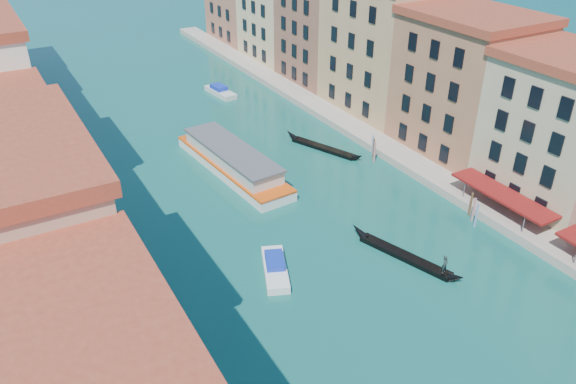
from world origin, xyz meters
The scene contains 8 objects.
right_bank_palazzos centered at (30.00, 65.00, 9.75)m, with size 12.80×128.40×21.00m.
quay centered at (22.00, 65.00, 0.50)m, with size 4.00×140.00×1.00m, color #A69B85.
mooring_poles_right centered at (19.10, 28.80, 1.30)m, with size 1.44×54.24×3.20m.
vaporetto_far centered at (1.07, 64.04, 1.47)m, with size 6.82×22.27×3.26m.
gondola_fore centered at (8.11, 38.29, 0.45)m, with size 5.07×13.08×2.68m.
gondola_far centered at (14.63, 63.83, 0.39)m, with size 5.97×12.67×1.88m.
motorboat_mid centered at (-4.22, 42.82, 0.55)m, with size 4.57×7.09×1.41m.
motorboat_far centered at (11.23, 91.17, 0.59)m, with size 3.14×7.57×1.52m.
Camera 1 is at (-24.61, 4.56, 33.85)m, focal length 35.00 mm.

